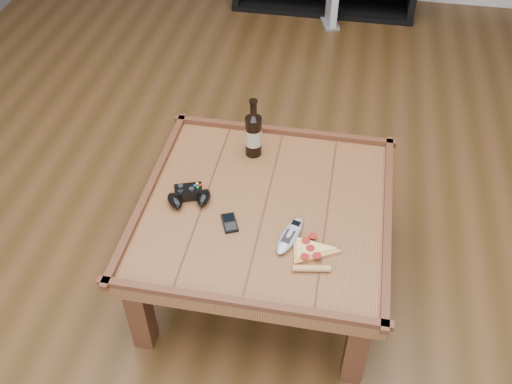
% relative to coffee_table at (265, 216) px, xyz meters
% --- Properties ---
extents(ground, '(6.00, 6.00, 0.00)m').
position_rel_coffee_table_xyz_m(ground, '(0.00, 0.00, -0.39)').
color(ground, '#432C13').
rests_on(ground, ground).
extents(coffee_table, '(1.03, 1.03, 0.48)m').
position_rel_coffee_table_xyz_m(coffee_table, '(0.00, 0.00, 0.00)').
color(coffee_table, brown).
rests_on(coffee_table, ground).
extents(beer_bottle, '(0.07, 0.07, 0.28)m').
position_rel_coffee_table_xyz_m(beer_bottle, '(-0.11, 0.32, 0.17)').
color(beer_bottle, black).
rests_on(beer_bottle, coffee_table).
extents(game_controller, '(0.19, 0.16, 0.05)m').
position_rel_coffee_table_xyz_m(game_controller, '(-0.31, -0.02, 0.08)').
color(game_controller, black).
rests_on(game_controller, coffee_table).
extents(pizza_slice, '(0.19, 0.27, 0.03)m').
position_rel_coffee_table_xyz_m(pizza_slice, '(0.21, -0.22, 0.07)').
color(pizza_slice, tan).
rests_on(pizza_slice, coffee_table).
extents(smartphone, '(0.09, 0.11, 0.01)m').
position_rel_coffee_table_xyz_m(smartphone, '(-0.12, -0.12, 0.07)').
color(smartphone, black).
rests_on(smartphone, coffee_table).
extents(remote_control, '(0.12, 0.22, 0.03)m').
position_rel_coffee_table_xyz_m(remote_control, '(0.12, -0.15, 0.07)').
color(remote_control, '#979CA5').
rests_on(remote_control, coffee_table).
extents(game_console, '(0.16, 0.22, 0.25)m').
position_rel_coffee_table_xyz_m(game_console, '(0.08, 2.44, -0.28)').
color(game_console, slate).
rests_on(game_console, ground).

